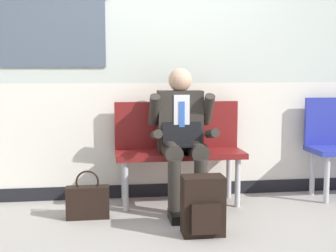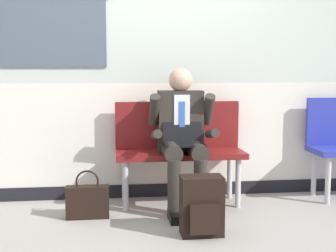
% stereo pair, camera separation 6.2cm
% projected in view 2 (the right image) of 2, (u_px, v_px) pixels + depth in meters
% --- Properties ---
extents(ground_plane, '(18.00, 18.00, 0.00)m').
position_uv_depth(ground_plane, '(154.00, 216.00, 3.95)').
color(ground_plane, '#9E9991').
extents(station_wall, '(6.22, 0.16, 2.96)m').
position_uv_depth(station_wall, '(145.00, 43.00, 4.44)').
color(station_wall, beige).
rests_on(station_wall, ground).
extents(bench_with_person, '(1.16, 0.42, 0.93)m').
position_uv_depth(bench_with_person, '(179.00, 144.00, 4.31)').
color(bench_with_person, maroon).
rests_on(bench_with_person, ground).
extents(person_seated, '(0.57, 0.70, 1.24)m').
position_uv_depth(person_seated, '(182.00, 135.00, 4.10)').
color(person_seated, '#2D2823').
rests_on(person_seated, ground).
extents(backpack, '(0.31, 0.23, 0.45)m').
position_uv_depth(backpack, '(202.00, 206.00, 3.49)').
color(backpack, black).
rests_on(backpack, ground).
extents(handbag, '(0.35, 0.12, 0.41)m').
position_uv_depth(handbag, '(88.00, 201.00, 3.90)').
color(handbag, black).
rests_on(handbag, ground).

